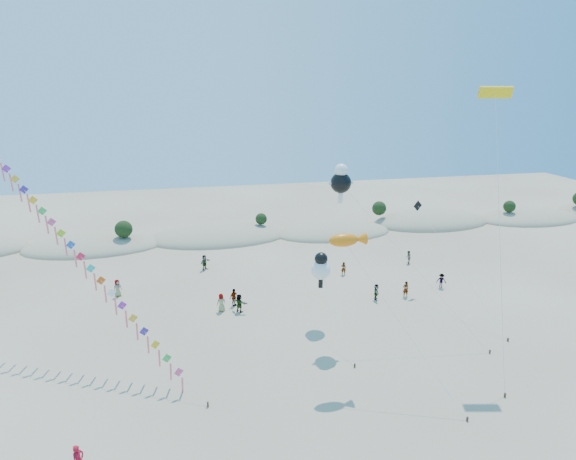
% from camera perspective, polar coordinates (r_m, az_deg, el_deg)
% --- Properties ---
extents(dune_ridge, '(145.30, 11.49, 5.57)m').
position_cam_1_polar(dune_ridge, '(66.50, -7.34, -0.75)').
color(dune_ridge, gray).
rests_on(dune_ridge, ground).
extents(kite_train, '(17.04, 16.53, 16.74)m').
position_cam_1_polar(kite_train, '(38.65, -24.22, -1.86)').
color(kite_train, '#3F2D1E').
rests_on(kite_train, ground).
extents(fish_kite, '(7.07, 7.78, 10.41)m').
position_cam_1_polar(fish_kite, '(32.92, 7.12, -1.22)').
color(fish_kite, '#3F2D1E').
rests_on(fish_kite, ground).
extents(cartoon_kite_low, '(1.67, 8.17, 6.54)m').
position_cam_1_polar(cartoon_kite_low, '(40.98, 3.93, -4.46)').
color(cartoon_kite_low, '#3F2D1E').
rests_on(cartoon_kite_low, ground).
extents(cartoon_kite_high, '(11.39, 7.62, 14.15)m').
position_cam_1_polar(cartoon_kite_high, '(38.35, 6.31, 5.84)').
color(cartoon_kite_high, '#3F2D1E').
rests_on(cartoon_kite_high, ground).
extents(parafoil_kite, '(2.99, 8.03, 19.96)m').
position_cam_1_polar(parafoil_kite, '(38.07, 23.39, 14.26)').
color(parafoil_kite, '#3F2D1E').
rests_on(parafoil_kite, ground).
extents(dark_kite, '(2.97, 12.68, 9.04)m').
position_cam_1_polar(dark_kite, '(47.86, 17.26, -0.55)').
color(dark_kite, '#3F2D1E').
rests_on(dark_kite, ground).
extents(beachgoers, '(33.35, 13.06, 1.75)m').
position_cam_1_polar(beachgoers, '(48.71, -0.52, -6.39)').
color(beachgoers, slate).
rests_on(beachgoers, ground).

